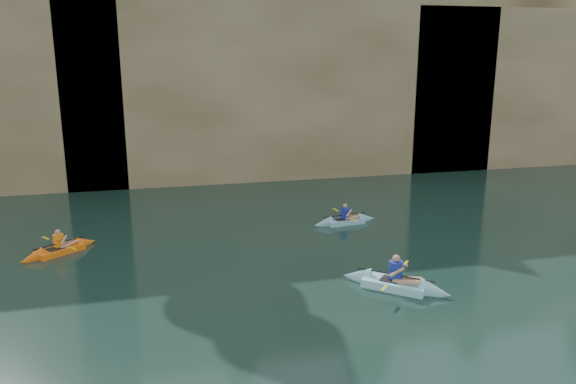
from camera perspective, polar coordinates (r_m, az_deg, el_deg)
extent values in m
cube|color=tan|center=(38.56, -5.40, 12.57)|extent=(70.00, 16.00, 12.00)
cube|color=tan|center=(31.71, 0.32, 11.78)|extent=(24.00, 2.40, 11.40)
cube|color=black|center=(30.59, -10.37, 3.74)|extent=(3.50, 1.00, 3.20)
cube|color=black|center=(34.27, 13.74, 5.76)|extent=(5.00, 1.00, 4.50)
cube|color=orange|center=(21.60, -22.19, -5.48)|extent=(2.19, 1.92, 0.24)
cone|color=orange|center=(22.10, -19.83, -4.83)|extent=(1.03, 1.01, 0.67)
cone|color=orange|center=(21.15, -24.66, -6.14)|extent=(1.03, 1.01, 0.67)
cube|color=black|center=(21.51, -22.56, -5.34)|extent=(0.69, 0.67, 0.04)
cube|color=orange|center=(21.50, -22.28, -4.60)|extent=(0.36, 0.34, 0.45)
sphere|color=tan|center=(21.40, -22.36, -3.78)|extent=(0.19, 0.19, 0.19)
cylinder|color=black|center=(21.52, -22.26, -4.82)|extent=(1.58, 1.24, 0.04)
cube|color=yellow|center=(22.27, -23.40, -4.31)|extent=(0.32, 0.38, 0.02)
cube|color=yellow|center=(20.79, -21.03, -5.36)|extent=(0.32, 0.38, 0.02)
cube|color=#90DDF2|center=(17.48, 10.82, -9.15)|extent=(2.50, 2.34, 0.29)
cone|color=#90DDF2|center=(17.21, 14.77, -9.75)|extent=(1.22, 1.21, 0.80)
cone|color=#90DDF2|center=(17.83, 7.02, -8.52)|extent=(1.22, 1.21, 0.80)
cube|color=black|center=(17.47, 10.36, -8.72)|extent=(0.74, 0.74, 0.04)
cube|color=navy|center=(17.32, 10.88, -7.84)|extent=(0.43, 0.42, 0.54)
sphere|color=tan|center=(17.18, 10.94, -6.64)|extent=(0.23, 0.23, 0.23)
cylinder|color=black|center=(17.37, 10.86, -8.28)|extent=(1.81, 1.60, 0.04)
cube|color=yellow|center=(18.35, 11.86, -7.09)|extent=(0.34, 0.37, 0.02)
cube|color=yellow|center=(16.41, 9.74, -9.59)|extent=(0.34, 0.37, 0.02)
cube|color=#7DBFD2|center=(23.50, 5.78, -2.94)|extent=(2.24, 0.97, 0.24)
cone|color=#7DBFD2|center=(23.97, 7.95, -2.66)|extent=(0.85, 0.75, 0.65)
cone|color=#7DBFD2|center=(23.06, 3.53, -3.23)|extent=(0.85, 0.75, 0.65)
cube|color=black|center=(23.41, 5.46, -2.78)|extent=(0.60, 0.48, 0.04)
cube|color=navy|center=(23.40, 5.80, -2.15)|extent=(0.32, 0.23, 0.43)
sphere|color=tan|center=(23.32, 5.82, -1.41)|extent=(0.18, 0.18, 0.18)
cylinder|color=black|center=(23.43, 5.80, -2.34)|extent=(1.90, 0.30, 0.04)
cube|color=yellow|center=(24.16, 4.86, -1.81)|extent=(0.14, 0.43, 0.02)
cube|color=yellow|center=(22.70, 6.80, -2.90)|extent=(0.14, 0.43, 0.02)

